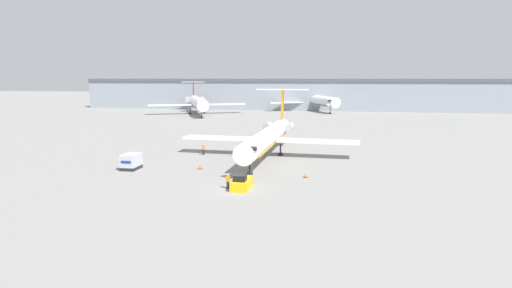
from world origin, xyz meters
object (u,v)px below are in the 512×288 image
Objects in this scene: worker_by_wing at (203,149)px; traffic_cone_right at (306,175)px; luggage_cart at (131,162)px; worker_near_tug at (228,181)px; pushback_tug at (242,183)px; airplane_parked_far_right at (198,102)px; airplane_main at (269,136)px; airplane_parked_far_left at (313,100)px; traffic_cone_left at (200,166)px.

traffic_cone_right is at bearing -34.94° from worker_by_wing.
traffic_cone_right is at bearing -0.78° from luggage_cart.
luggage_cart is at bearing 155.24° from worker_near_tug.
airplane_parked_far_right reaches higher than pushback_tug.
airplane_parked_far_left reaches higher than airplane_main.
luggage_cart is 17.32m from worker_near_tug.
traffic_cone_right is at bearing -88.06° from airplane_parked_far_left.
pushback_tug reaches higher than traffic_cone_left.
airplane_parked_far_left reaches higher than worker_near_tug.
worker_near_tug is at bearing -92.41° from airplane_parked_far_left.
traffic_cone_right is at bearing 42.73° from pushback_tug.
airplane_parked_far_right is (-25.16, 72.09, 3.15)m from worker_by_wing.
pushback_tug is at bearing -21.44° from luggage_cart.
worker_near_tug is 21.23m from worker_by_wing.
luggage_cart is at bearing -168.45° from traffic_cone_left.
traffic_cone_left reaches higher than traffic_cone_right.
airplane_main is 19.87m from pushback_tug.
airplane_parked_far_left reaches higher than traffic_cone_left.
worker_by_wing is at bearing 145.06° from traffic_cone_right.
luggage_cart reaches higher than worker_by_wing.
traffic_cone_left is at bearing -71.24° from airplane_parked_far_right.
pushback_tug is at bearing -137.27° from traffic_cone_right.
traffic_cone_right is 0.02× the size of airplane_parked_far_left.
traffic_cone_right is 107.77m from airplane_parked_far_left.
airplane_main is 0.91× the size of airplane_parked_far_left.
worker_by_wing is 96.44m from airplane_parked_far_left.
pushback_tug is at bearing -47.86° from traffic_cone_left.
airplane_parked_far_right is at bearing 111.49° from pushback_tug.
traffic_cone_left is 0.02× the size of airplane_parked_far_left.
luggage_cart is (-17.39, -12.93, -2.23)m from airplane_main.
luggage_cart is 4.71× the size of traffic_cone_right.
traffic_cone_left is at bearing 11.55° from luggage_cart.
airplane_main is at bearing 36.62° from luggage_cart.
airplane_parked_far_left is (13.90, 95.38, 3.11)m from worker_by_wing.
traffic_cone_left is at bearing 171.38° from traffic_cone_right.
airplane_main is at bearing 5.28° from worker_by_wing.
luggage_cart is 0.08× the size of airplane_parked_far_right.
worker_by_wing reaches higher than pushback_tug.
airplane_main reaches higher than worker_by_wing.
worker_by_wing is 0.05× the size of airplane_parked_far_left.
traffic_cone_right is at bearing 39.24° from worker_near_tug.
worker_by_wing is at bearing 115.33° from worker_near_tug.
worker_by_wing is (-9.08, 19.19, 0.02)m from worker_near_tug.
worker_by_wing is 2.55× the size of traffic_cone_left.
pushback_tug is 18.52m from luggage_cart.
luggage_cart is at bearing -143.38° from airplane_main.
airplane_parked_far_left is at bearing 30.80° from airplane_parked_far_right.
airplane_parked_far_left is at bearing 91.94° from traffic_cone_right.
luggage_cart is 1.60× the size of worker_by_wing.
traffic_cone_right is (14.82, -2.25, -0.05)m from traffic_cone_left.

